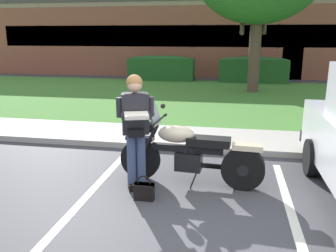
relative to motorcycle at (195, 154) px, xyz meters
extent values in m
plane|color=#424247|center=(-0.32, -1.35, -0.49)|extent=(140.00, 140.00, 0.00)
cube|color=#B7B2A8|center=(-0.32, 1.57, -0.43)|extent=(60.00, 0.20, 0.12)
cube|color=#B7B2A8|center=(-0.32, 2.42, -0.45)|extent=(60.00, 1.50, 0.08)
cube|color=#478433|center=(-0.32, 7.61, -0.46)|extent=(60.00, 8.89, 0.06)
cube|color=silver|center=(-1.47, -1.15, -0.49)|extent=(0.14, 4.40, 0.01)
cube|color=silver|center=(1.34, -1.15, -0.49)|extent=(0.14, 4.40, 0.01)
cylinder|color=black|center=(-0.88, 0.06, -0.17)|extent=(0.65, 0.15, 0.64)
cylinder|color=black|center=(-0.88, 0.06, -0.17)|extent=(0.19, 0.13, 0.18)
cylinder|color=black|center=(0.72, -0.05, -0.17)|extent=(0.65, 0.22, 0.64)
cylinder|color=black|center=(0.72, -0.05, -0.17)|extent=(0.19, 0.21, 0.18)
cube|color=black|center=(-0.88, 0.06, 0.18)|extent=(0.45, 0.17, 0.06)
cube|color=beige|center=(0.77, -0.06, 0.17)|extent=(0.45, 0.23, 0.08)
cylinder|color=black|center=(-0.75, -0.03, 0.11)|extent=(0.31, 0.07, 0.58)
cylinder|color=black|center=(-0.74, 0.13, 0.11)|extent=(0.31, 0.07, 0.58)
sphere|color=black|center=(-0.71, 0.05, 0.37)|extent=(0.17, 0.17, 0.17)
cylinder|color=black|center=(-0.57, 0.04, 0.49)|extent=(0.08, 0.72, 0.03)
cylinder|color=black|center=(-0.59, -0.32, 0.49)|extent=(0.05, 0.10, 0.04)
cylinder|color=black|center=(-0.54, 0.40, 0.49)|extent=(0.05, 0.10, 0.04)
sphere|color=black|center=(-0.61, -0.26, 0.65)|extent=(0.08, 0.08, 0.08)
sphere|color=black|center=(-0.57, 0.34, 0.65)|extent=(0.08, 0.08, 0.08)
cube|color=#B2BCC6|center=(-0.65, 0.04, 0.59)|extent=(0.16, 0.37, 0.35)
cube|color=black|center=(-0.13, 0.01, 0.07)|extent=(1.10, 0.18, 0.10)
ellipsoid|color=beige|center=(-0.30, 0.02, 0.29)|extent=(0.58, 0.36, 0.26)
cube|color=black|center=(0.20, -0.02, 0.21)|extent=(0.66, 0.32, 0.12)
cube|color=black|center=(-0.10, 0.00, -0.13)|extent=(0.42, 0.27, 0.28)
cylinder|color=black|center=(-0.13, 0.01, 0.03)|extent=(0.18, 0.13, 0.21)
cylinder|color=black|center=(-0.07, 0.00, 0.03)|extent=(0.18, 0.13, 0.21)
cylinder|color=black|center=(0.28, 0.12, -0.23)|extent=(0.60, 0.12, 0.08)
cylinder|color=black|center=(0.48, 0.10, -0.23)|extent=(0.60, 0.12, 0.08)
cylinder|color=black|center=(0.01, -0.16, -0.34)|extent=(0.13, 0.11, 0.30)
cube|color=black|center=(-0.76, -0.32, -0.44)|extent=(0.18, 0.26, 0.10)
cube|color=black|center=(-0.90, -0.36, -0.44)|extent=(0.18, 0.26, 0.10)
cylinder|color=#3D4C70|center=(-0.77, -0.30, -0.06)|extent=(0.14, 0.14, 0.86)
cylinder|color=#3D4C70|center=(-0.90, -0.35, -0.06)|extent=(0.14, 0.14, 0.86)
cube|color=#232328|center=(-0.84, -0.32, 0.66)|extent=(0.43, 0.33, 0.58)
cube|color=#232328|center=(-0.84, -0.32, 0.93)|extent=(0.35, 0.29, 0.06)
sphere|color=tan|center=(-0.84, -0.32, 1.07)|extent=(0.21, 0.21, 0.21)
sphere|color=olive|center=(-0.84, -0.31, 1.10)|extent=(0.23, 0.23, 0.23)
cube|color=black|center=(-0.79, -0.45, 0.41)|extent=(0.24, 0.17, 0.12)
cylinder|color=#232328|center=(-0.63, -0.42, 0.68)|extent=(0.19, 0.35, 0.09)
cylinder|color=#232328|center=(-0.94, -0.53, 0.68)|extent=(0.19, 0.35, 0.09)
cylinder|color=#232328|center=(-0.62, -0.27, 0.76)|extent=(0.10, 0.10, 0.28)
cylinder|color=#232328|center=(-1.04, -0.41, 0.76)|extent=(0.10, 0.10, 0.28)
cube|color=beige|center=(-0.74, -0.61, 0.70)|extent=(0.41, 0.41, 0.05)
cube|color=black|center=(-0.63, -0.68, -0.37)|extent=(0.28, 0.12, 0.24)
cube|color=black|center=(-0.63, -0.68, -0.27)|extent=(0.28, 0.13, 0.04)
torus|color=black|center=(-0.63, -0.68, -0.23)|extent=(0.20, 0.02, 0.20)
cylinder|color=black|center=(1.87, 0.71, -0.19)|extent=(0.24, 0.60, 0.60)
cylinder|color=brown|center=(1.26, 9.03, 0.93)|extent=(0.44, 0.44, 2.83)
cylinder|color=brown|center=(1.58, 9.03, 2.30)|extent=(0.15, 0.77, 1.12)
cylinder|color=brown|center=(0.74, 9.03, 2.25)|extent=(0.15, 1.14, 1.07)
cube|color=#235623|center=(-2.99, 11.99, 0.06)|extent=(3.20, 0.90, 1.10)
ellipsoid|color=#235623|center=(-2.99, 11.99, 0.61)|extent=(3.04, 0.84, 0.28)
cube|color=#235623|center=(1.40, 11.99, 0.06)|extent=(3.15, 0.90, 1.10)
ellipsoid|color=#235623|center=(1.40, 11.99, 0.61)|extent=(2.99, 0.84, 0.28)
cube|color=#93513D|center=(-1.66, 17.86, 1.46)|extent=(25.21, 8.28, 3.90)
cube|color=#998466|center=(-1.66, 13.77, 3.29)|extent=(25.21, 0.10, 0.24)
cube|color=#4C4742|center=(-1.66, 17.86, 3.51)|extent=(25.46, 8.36, 0.20)
cube|color=#1E282D|center=(-1.66, 13.76, 1.66)|extent=(21.43, 0.06, 1.10)
cube|color=#93513D|center=(-10.24, 13.75, 1.66)|extent=(0.08, 0.04, 1.20)
cube|color=#93513D|center=(-5.95, 13.75, 1.66)|extent=(0.08, 0.04, 1.20)
cube|color=#93513D|center=(-1.66, 13.75, 1.66)|extent=(0.08, 0.04, 1.20)
cube|color=#93513D|center=(2.62, 13.75, 1.66)|extent=(0.08, 0.04, 1.20)
cube|color=#473323|center=(3.38, 13.77, 0.56)|extent=(1.00, 0.08, 2.10)
camera|label=1|loc=(0.52, -5.08, 1.76)|focal=37.82mm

